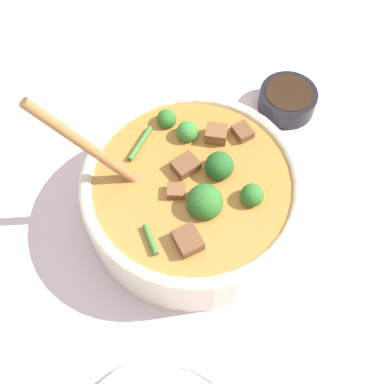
{
  "coord_description": "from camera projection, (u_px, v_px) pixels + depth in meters",
  "views": [
    {
      "loc": [
        -0.06,
        0.28,
        0.58
      ],
      "look_at": [
        0.0,
        0.0,
        0.06
      ],
      "focal_mm": 45.0,
      "sensor_mm": 36.0,
      "label": 1
    }
  ],
  "objects": [
    {
      "name": "ground_plane",
      "position": [
        192.0,
        212.0,
        0.65
      ],
      "size": [
        4.0,
        4.0,
        0.0
      ],
      "primitive_type": "plane",
      "color": "silver"
    },
    {
      "name": "stew_bowl",
      "position": [
        192.0,
        194.0,
        0.6
      ],
      "size": [
        0.3,
        0.27,
        0.22
      ],
      "color": "beige",
      "rests_on": "ground_plane"
    },
    {
      "name": "condiment_bowl",
      "position": [
        287.0,
        99.0,
        0.72
      ],
      "size": [
        0.09,
        0.09,
        0.04
      ],
      "color": "black",
      "rests_on": "ground_plane"
    }
  ]
}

